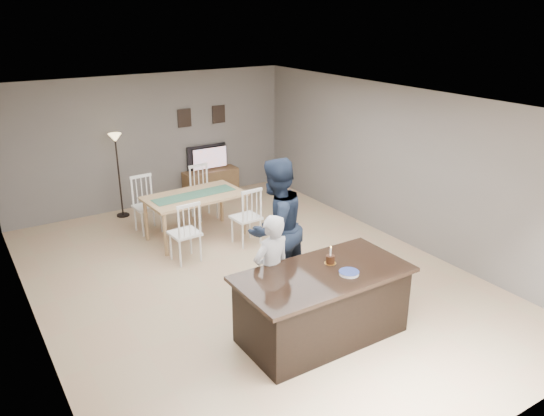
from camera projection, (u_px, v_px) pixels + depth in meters
floor at (250, 278)px, 8.16m from camera, size 8.00×8.00×0.00m
room_shell at (248, 174)px, 7.56m from camera, size 8.00×8.00×8.00m
kitchen_island at (322, 304)px, 6.57m from camera, size 2.15×1.10×0.90m
tv_console at (211, 183)px, 11.63m from camera, size 1.20×0.40×0.60m
television at (209, 158)px, 11.49m from camera, size 0.91×0.12×0.53m
tv_screen_glow at (210, 158)px, 11.42m from camera, size 0.78×0.00×0.78m
picture_frames at (202, 116)px, 11.26m from camera, size 1.10×0.02×0.38m
doorway at (76, 347)px, 4.40m from camera, size 0.00×2.10×2.65m
woman at (271, 272)px, 6.70m from camera, size 0.61×0.44×1.54m
man at (275, 228)px, 7.44m from camera, size 1.15×1.00×2.01m
birthday_cake at (330, 259)px, 6.62m from camera, size 0.15×0.15×0.23m
plate_stack at (349, 273)px, 6.36m from camera, size 0.25×0.25×0.04m
dining_table at (195, 202)px, 9.40m from camera, size 1.77×2.03×1.05m
floor_lamp at (117, 153)px, 10.17m from camera, size 0.25×0.25×1.67m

